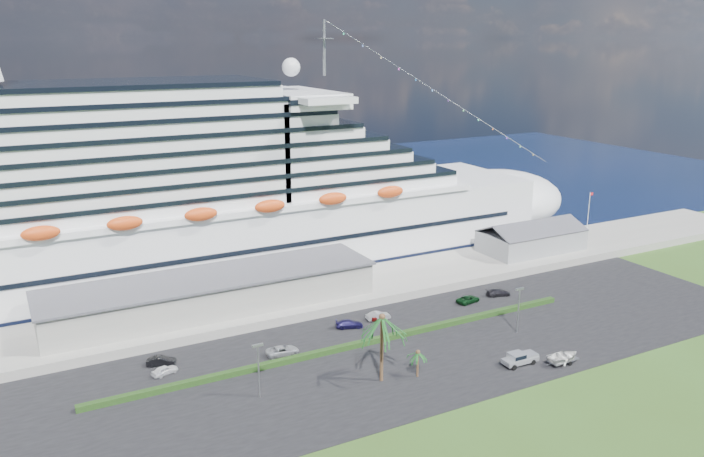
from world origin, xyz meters
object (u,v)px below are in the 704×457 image
boat_trailer (564,357)px  cruise_ship (192,202)px  parked_car_3 (349,324)px  pickup_truck (520,358)px

boat_trailer → cruise_ship: bearing=120.1°
cruise_ship → boat_trailer: (39.90, -68.83, -15.34)m
parked_car_3 → boat_trailer: 36.90m
cruise_ship → pickup_truck: size_ratio=31.46×
boat_trailer → parked_car_3: bearing=129.5°
pickup_truck → boat_trailer: pickup_truck is taller
cruise_ship → parked_car_3: bearing=-67.9°
pickup_truck → boat_trailer: bearing=-25.5°
pickup_truck → boat_trailer: size_ratio=0.94×
pickup_truck → cruise_ship: bearing=117.0°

